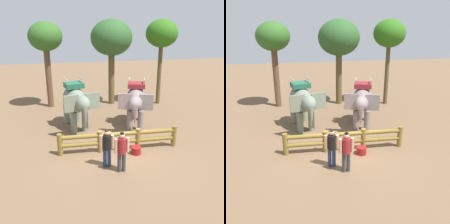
# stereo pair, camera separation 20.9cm
# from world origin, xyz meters

# --- Properties ---
(ground_plane) EXTENTS (60.00, 60.00, 0.00)m
(ground_plane) POSITION_xyz_m (0.00, 0.00, 0.00)
(ground_plane) COLOR brown
(log_fence) EXTENTS (5.75, 0.47, 1.05)m
(log_fence) POSITION_xyz_m (0.00, 0.08, 0.61)
(log_fence) COLOR brown
(log_fence) RESTS_ON ground
(elephant_near_left) EXTENTS (2.11, 3.46, 2.90)m
(elephant_near_left) POSITION_xyz_m (-1.76, 3.26, 1.63)
(elephant_near_left) COLOR slate
(elephant_near_left) RESTS_ON ground
(elephant_center) EXTENTS (2.32, 3.36, 2.81)m
(elephant_center) POSITION_xyz_m (1.67, 2.84, 1.58)
(elephant_center) COLOR gray
(elephant_center) RESTS_ON ground
(tourist_woman_in_black) EXTENTS (0.62, 0.34, 1.76)m
(tourist_woman_in_black) POSITION_xyz_m (-0.33, -1.71, 1.02)
(tourist_woman_in_black) COLOR #383739
(tourist_woman_in_black) RESTS_ON ground
(tourist_man_in_blue) EXTENTS (0.60, 0.37, 1.71)m
(tourist_man_in_blue) POSITION_xyz_m (-0.84, -1.20, 0.99)
(tourist_man_in_blue) COLOR navy
(tourist_man_in_blue) RESTS_ON ground
(tree_far_left) EXTENTS (2.96, 2.96, 6.11)m
(tree_far_left) POSITION_xyz_m (1.23, 7.54, 4.75)
(tree_far_left) COLOR brown
(tree_far_left) RESTS_ON ground
(tree_back_center) EXTENTS (2.27, 2.27, 6.10)m
(tree_back_center) POSITION_xyz_m (4.70, 6.81, 5.02)
(tree_back_center) COLOR brown
(tree_back_center) RESTS_ON ground
(tree_far_right) EXTENTS (2.31, 2.31, 5.95)m
(tree_far_right) POSITION_xyz_m (-3.31, 7.72, 4.78)
(tree_far_right) COLOR brown
(tree_far_right) RESTS_ON ground
(feed_bucket) EXTENTS (0.46, 0.46, 0.36)m
(feed_bucket) POSITION_xyz_m (0.70, -0.43, 0.18)
(feed_bucket) COLOR maroon
(feed_bucket) RESTS_ON ground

